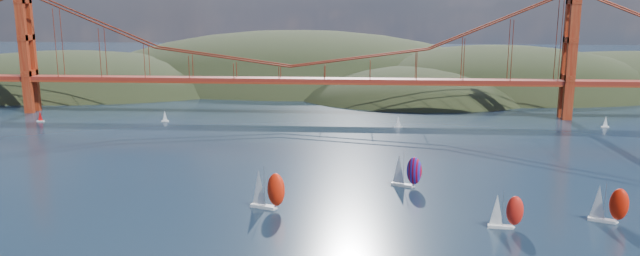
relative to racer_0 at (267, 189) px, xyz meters
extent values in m
ellipsoid|color=black|center=(-147.95, 205.06, -16.33)|extent=(240.00, 140.00, 64.00)
ellipsoid|color=black|center=(-17.95, 245.06, -21.93)|extent=(300.00, 180.00, 96.00)
ellipsoid|color=black|center=(102.05, 215.06, -18.43)|extent=(220.00, 140.00, 76.00)
ellipsoid|color=black|center=(52.05, 185.06, -13.53)|extent=(140.00, 110.00, 48.00)
cube|color=maroon|center=(-7.95, 125.06, 10.87)|extent=(440.00, 7.00, 1.60)
cube|color=maroon|center=(-7.95, 125.06, 9.67)|extent=(440.00, 7.00, 0.80)
cube|color=maroon|center=(-127.95, 125.06, 22.37)|extent=(4.00, 8.50, 55.00)
cube|color=maroon|center=(112.05, 125.06, 22.37)|extent=(4.00, 8.50, 55.00)
cube|color=white|center=(-1.05, 0.39, -4.73)|extent=(6.94, 4.09, 0.80)
cylinder|color=#99999E|center=(-0.73, 0.27, 0.70)|extent=(0.10, 0.10, 10.06)
cone|color=silver|center=(-2.18, 0.81, 0.20)|extent=(4.83, 4.83, 8.85)
ellipsoid|color=red|center=(2.41, -0.89, 0.20)|extent=(5.43, 4.40, 8.45)
cube|color=white|center=(55.93, -9.64, -4.80)|extent=(5.67, 2.10, 0.66)
cylinder|color=#99999E|center=(56.21, -9.67, -0.31)|extent=(0.08, 0.08, 8.31)
cone|color=silver|center=(54.94, -9.54, -0.73)|extent=(3.40, 3.40, 7.31)
ellipsoid|color=red|center=(58.96, -9.94, -0.73)|extent=(4.10, 2.82, 6.98)
cube|color=white|center=(80.98, -3.83, -4.77)|extent=(6.29, 3.94, 0.73)
cylinder|color=#99999E|center=(81.26, -3.95, 0.18)|extent=(0.09, 0.09, 9.16)
cone|color=silver|center=(79.97, -3.41, -0.28)|extent=(4.47, 4.47, 8.06)
ellipsoid|color=red|center=(84.08, -5.13, -0.28)|extent=(4.98, 4.13, 7.69)
cube|color=silver|center=(35.21, 21.31, -4.76)|extent=(6.42, 4.14, 0.75)
cylinder|color=#99999E|center=(35.50, 21.18, 0.30)|extent=(0.09, 0.09, 9.37)
cone|color=silver|center=(34.19, 21.76, -0.17)|extent=(4.62, 4.62, 8.25)
ellipsoid|color=#A60513|center=(38.35, 19.91, -0.17)|extent=(5.11, 4.29, 7.87)
cube|color=silver|center=(-112.93, 102.91, -4.88)|extent=(3.00, 1.00, 0.50)
cone|color=red|center=(-112.93, 102.91, -2.53)|extent=(2.00, 2.00, 4.20)
cube|color=silver|center=(-59.97, 106.50, -4.88)|extent=(3.00, 1.00, 0.50)
cone|color=white|center=(-59.97, 106.50, -2.53)|extent=(2.00, 2.00, 4.20)
cube|color=silver|center=(122.66, 106.71, -4.88)|extent=(3.00, 1.00, 0.50)
cone|color=white|center=(122.66, 106.71, -2.53)|extent=(2.00, 2.00, 4.20)
cube|color=silver|center=(38.49, 101.26, -4.88)|extent=(3.00, 1.00, 0.50)
cone|color=white|center=(38.49, 101.26, -2.53)|extent=(2.00, 2.00, 4.20)
camera|label=1|loc=(23.31, -148.60, 47.83)|focal=35.00mm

